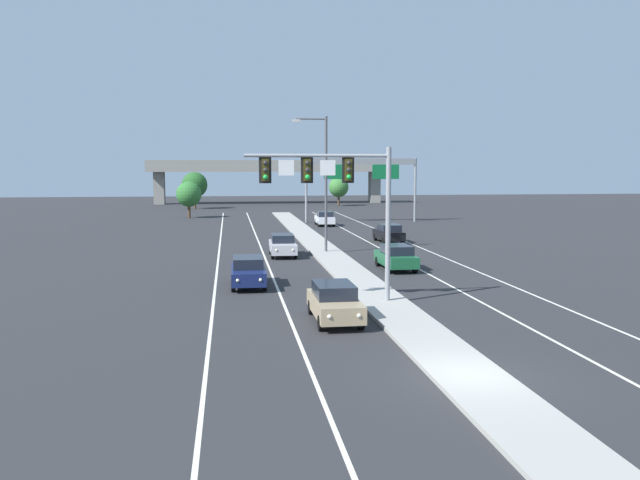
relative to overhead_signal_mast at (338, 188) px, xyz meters
The scene contains 19 objects.
ground_plane 12.63m from the overhead_signal_mast, 78.89° to the right, with size 260.00×260.00×0.00m, color #28282B.
median_island 8.98m from the overhead_signal_mast, 72.20° to the left, with size 2.40×110.00×0.15m, color #9E9B93.
lane_stripe_oncoming_center 15.08m from the overhead_signal_mast, 100.28° to the left, with size 0.14×100.00×0.01m, color silver.
lane_stripe_receding_center 16.39m from the overhead_signal_mast, 63.51° to the left, with size 0.14×100.00×0.01m, color silver.
edge_stripe_left 15.97m from the overhead_signal_mast, 112.78° to the left, with size 0.14×100.00×0.01m, color silver.
edge_stripe_right 18.03m from the overhead_signal_mast, 53.61° to the left, with size 0.14×100.00×0.01m, color silver.
overhead_signal_mast is the anchor object (origin of this frame).
street_lamp_median 18.56m from the overhead_signal_mast, 83.99° to the left, with size 2.58×0.28×10.00m.
car_oncoming_tan 5.71m from the overhead_signal_mast, 102.04° to the right, with size 1.85×4.48×1.58m.
car_oncoming_navy 8.22m from the overhead_signal_mast, 126.50° to the left, with size 1.85×4.48×1.58m.
car_oncoming_silver 17.98m from the overhead_signal_mast, 93.92° to the left, with size 1.88×4.49×1.58m.
car_receding_green 12.29m from the overhead_signal_mast, 61.75° to the left, with size 1.87×4.49×1.58m.
car_receding_black 26.61m from the overhead_signal_mast, 70.95° to the left, with size 1.88×4.50×1.58m.
car_receding_white 42.34m from the overhead_signal_mast, 82.53° to the left, with size 1.91×4.51×1.58m.
highway_sign_gantry 46.84m from the overhead_signal_mast, 77.18° to the left, with size 13.28×0.42×7.50m.
overpass_bridge 87.64m from the overhead_signal_mast, 88.57° to the left, with size 42.40×6.40×7.65m.
tree_far_left_c 55.93m from the overhead_signal_mast, 100.34° to the left, with size 3.20×3.20×4.64m.
tree_far_left_a 74.30m from the overhead_signal_mast, 97.91° to the left, with size 3.94×3.94×5.71m.
tree_far_right_a 79.31m from the overhead_signal_mast, 80.44° to the left, with size 3.31×3.31×4.79m.
Camera 1 is at (-7.20, -18.67, 6.42)m, focal length 36.84 mm.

